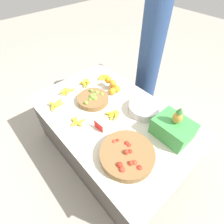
{
  "coord_description": "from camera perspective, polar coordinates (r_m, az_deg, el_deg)",
  "views": [
    {
      "loc": [
        0.92,
        -0.82,
        2.01
      ],
      "look_at": [
        0.0,
        0.0,
        0.73
      ],
      "focal_mm": 28.0,
      "sensor_mm": 36.0,
      "label": 1
    }
  ],
  "objects": [
    {
      "name": "banana_bunch_front_center",
      "position": [
        2.3,
        -2.52,
        11.29
      ],
      "size": [
        0.14,
        0.19,
        0.06
      ],
      "color": "yellow",
      "rests_on": "market_table"
    },
    {
      "name": "banana_bunch_front_right",
      "position": [
        2.22,
        -8.7,
        9.49
      ],
      "size": [
        0.15,
        0.14,
        0.06
      ],
      "color": "yellow",
      "rests_on": "market_table"
    },
    {
      "name": "produce_crate",
      "position": [
        1.67,
        19.36,
        -4.97
      ],
      "size": [
        0.33,
        0.27,
        0.36
      ],
      "color": "green",
      "rests_on": "market_table"
    },
    {
      "name": "banana_bunch_back_center",
      "position": [
        1.77,
        -11.42,
        -3.17
      ],
      "size": [
        0.16,
        0.17,
        0.03
      ],
      "color": "yellow",
      "rests_on": "market_table"
    },
    {
      "name": "orange_pile",
      "position": [
        2.08,
        0.39,
        8.3
      ],
      "size": [
        0.22,
        0.17,
        0.14
      ],
      "color": "orange",
      "rests_on": "market_table"
    },
    {
      "name": "ground_plane",
      "position": [
        2.36,
        0.0,
        -12.34
      ],
      "size": [
        12.0,
        12.0,
        0.0
      ],
      "primitive_type": "plane",
      "color": "#ADA599"
    },
    {
      "name": "metal_bowl",
      "position": [
        1.86,
        10.47,
        1.23
      ],
      "size": [
        0.33,
        0.33,
        0.09
      ],
      "color": "silver",
      "rests_on": "market_table"
    },
    {
      "name": "price_sign",
      "position": [
        1.67,
        -4.44,
        -4.76
      ],
      "size": [
        0.12,
        0.01,
        0.08
      ],
      "rotation": [
        0.0,
        0.0,
        0.04
      ],
      "color": "red",
      "rests_on": "market_table"
    },
    {
      "name": "lime_bowl",
      "position": [
        1.96,
        -6.13,
        4.24
      ],
      "size": [
        0.34,
        0.34,
        0.1
      ],
      "color": "olive",
      "rests_on": "market_table"
    },
    {
      "name": "market_table",
      "position": [
        2.07,
        0.0,
        -7.44
      ],
      "size": [
        1.75,
        1.11,
        0.68
      ],
      "color": "#4C4742",
      "rests_on": "ground_plane"
    },
    {
      "name": "banana_bunch_middle_right",
      "position": [
        2.13,
        -14.45,
        6.64
      ],
      "size": [
        0.16,
        0.2,
        0.05
      ],
      "color": "yellow",
      "rests_on": "market_table"
    },
    {
      "name": "tomato_basket",
      "position": [
        1.5,
        4.86,
        -13.71
      ],
      "size": [
        0.46,
        0.46,
        0.1
      ],
      "color": "olive",
      "rests_on": "market_table"
    },
    {
      "name": "banana_bunch_middle_left",
      "position": [
        1.8,
        0.47,
        -0.74
      ],
      "size": [
        0.18,
        0.16,
        0.05
      ],
      "color": "yellow",
      "rests_on": "market_table"
    },
    {
      "name": "banana_bunch_front_left",
      "position": [
        1.98,
        -18.1,
        2.18
      ],
      "size": [
        0.14,
        0.18,
        0.06
      ],
      "color": "yellow",
      "rests_on": "market_table"
    },
    {
      "name": "vendor_person",
      "position": [
        2.47,
        12.09,
        16.12
      ],
      "size": [
        0.3,
        0.3,
        1.73
      ],
      "color": "navy",
      "rests_on": "ground_plane"
    }
  ]
}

